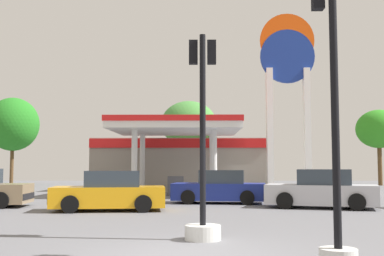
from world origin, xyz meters
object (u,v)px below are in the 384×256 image
object	(u,v)px
car_2	(110,193)
tree_1	(189,124)
traffic_signal_1	(203,177)
tree_2	(379,129)
station_pole_sign	(288,80)
traffic_signal_0	(334,160)
tree_0	(13,124)
car_3	(219,188)
car_5	(322,190)

from	to	relation	value
car_2	tree_1	size ratio (longest dim) A/B	0.63
traffic_signal_1	tree_2	bearing A→B (deg)	62.87
station_pole_sign	tree_2	size ratio (longest dim) A/B	1.75
station_pole_sign	car_2	world-z (taller)	station_pole_sign
traffic_signal_0	tree_2	distance (m)	35.90
tree_0	tree_2	size ratio (longest dim) A/B	1.16
station_pole_sign	tree_0	bearing A→B (deg)	153.38
tree_0	traffic_signal_0	bearing A→B (deg)	-60.52
tree_0	car_3	bearing A→B (deg)	-48.56
traffic_signal_0	traffic_signal_1	world-z (taller)	traffic_signal_0
car_2	traffic_signal_0	xyz separation A→B (m)	(5.77, -9.76, 1.12)
tree_1	tree_2	world-z (taller)	tree_1
traffic_signal_0	traffic_signal_1	size ratio (longest dim) A/B	1.09
car_2	car_3	xyz separation A→B (m)	(4.34, 3.67, -0.01)
tree_0	tree_1	distance (m)	15.56
traffic_signal_1	station_pole_sign	bearing A→B (deg)	73.62
car_3	tree_2	world-z (taller)	tree_2
station_pole_sign	tree_1	world-z (taller)	station_pole_sign
car_3	car_5	bearing A→B (deg)	-30.84
traffic_signal_1	traffic_signal_0	bearing A→B (deg)	-49.50
car_2	car_3	world-z (taller)	car_2
traffic_signal_0	tree_0	bearing A→B (deg)	119.48
car_2	car_5	world-z (taller)	car_5
traffic_signal_0	station_pole_sign	bearing A→B (deg)	81.31
tree_0	tree_1	xyz separation A→B (m)	(15.39, -2.32, -0.20)
tree_0	traffic_signal_1	bearing A→B (deg)	-61.65
car_5	tree_1	bearing A→B (deg)	106.48
traffic_signal_0	tree_1	bearing A→B (deg)	95.94
car_2	station_pole_sign	bearing A→B (deg)	53.00
car_2	traffic_signal_1	world-z (taller)	traffic_signal_1
traffic_signal_0	tree_1	distance (m)	30.85
car_3	tree_1	xyz separation A→B (m)	(-1.74, 17.07, 4.42)
station_pole_sign	traffic_signal_0	size ratio (longest dim) A/B	2.19
car_5	tree_2	world-z (taller)	tree_2
tree_0	tree_2	distance (m)	31.90
car_3	traffic_signal_1	world-z (taller)	traffic_signal_1
car_2	car_5	distance (m)	8.46
car_2	traffic_signal_1	bearing A→B (deg)	-63.83
traffic_signal_1	tree_2	distance (m)	34.44
car_3	traffic_signal_0	xyz separation A→B (m)	(1.44, -13.44, 1.12)
car_5	tree_1	distance (m)	20.78
car_2	tree_1	xyz separation A→B (m)	(2.60, 20.75, 4.41)
station_pole_sign	traffic_signal_1	world-z (taller)	station_pole_sign
traffic_signal_1	tree_1	xyz separation A→B (m)	(-0.88, 27.82, 3.65)
traffic_signal_1	tree_0	size ratio (longest dim) A/B	0.63
car_5	traffic_signal_1	size ratio (longest dim) A/B	0.98
car_3	car_5	world-z (taller)	car_5
tree_1	car_3	bearing A→B (deg)	-84.19
station_pole_sign	car_3	bearing A→B (deg)	-119.57
car_5	tree_2	size ratio (longest dim) A/B	0.71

